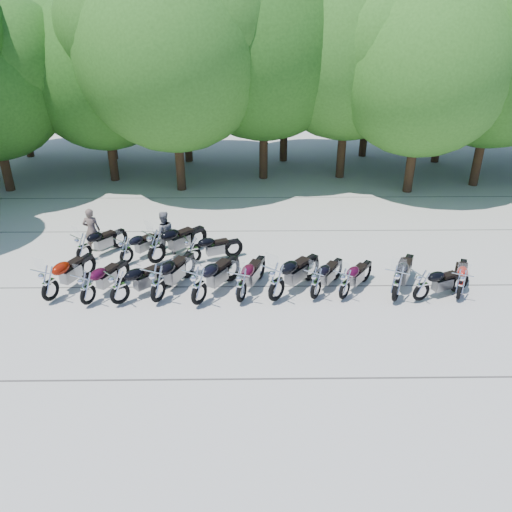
{
  "coord_description": "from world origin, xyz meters",
  "views": [
    {
      "loc": [
        -0.17,
        -12.49,
        8.02
      ],
      "look_at": [
        0.0,
        1.5,
        1.1
      ],
      "focal_mm": 35.0,
      "sensor_mm": 36.0,
      "label": 1
    }
  ],
  "objects_px": {
    "motorcycle_1": "(87,287)",
    "motorcycle_2": "(119,286)",
    "motorcycle_15": "(193,249)",
    "motorcycle_9": "(397,283)",
    "motorcycle_5": "(241,284)",
    "rider_1": "(164,233)",
    "motorcycle_6": "(277,281)",
    "motorcycle_0": "(49,282)",
    "rider_0": "(92,230)",
    "motorcycle_3": "(157,283)",
    "motorcycle_7": "(316,283)",
    "motorcycle_12": "(83,247)",
    "motorcycle_14": "(156,246)",
    "motorcycle_11": "(461,284)",
    "motorcycle_4": "(199,285)",
    "motorcycle_10": "(422,285)",
    "motorcycle_13": "(126,250)",
    "motorcycle_8": "(345,283)"
  },
  "relations": [
    {
      "from": "rider_1",
      "to": "motorcycle_9",
      "type": "bearing_deg",
      "value": 138.46
    },
    {
      "from": "motorcycle_2",
      "to": "motorcycle_10",
      "type": "relative_size",
      "value": 1.09
    },
    {
      "from": "motorcycle_6",
      "to": "motorcycle_7",
      "type": "bearing_deg",
      "value": -134.12
    },
    {
      "from": "motorcycle_3",
      "to": "rider_1",
      "type": "xyz_separation_m",
      "value": [
        -0.32,
        3.42,
        0.12
      ]
    },
    {
      "from": "motorcycle_4",
      "to": "motorcycle_9",
      "type": "height_order",
      "value": "motorcycle_4"
    },
    {
      "from": "motorcycle_2",
      "to": "motorcycle_9",
      "type": "distance_m",
      "value": 8.31
    },
    {
      "from": "motorcycle_6",
      "to": "motorcycle_7",
      "type": "xyz_separation_m",
      "value": [
        1.21,
        0.13,
        -0.12
      ]
    },
    {
      "from": "motorcycle_11",
      "to": "motorcycle_6",
      "type": "bearing_deg",
      "value": 24.86
    },
    {
      "from": "motorcycle_15",
      "to": "motorcycle_1",
      "type": "bearing_deg",
      "value": 110.36
    },
    {
      "from": "motorcycle_0",
      "to": "rider_0",
      "type": "bearing_deg",
      "value": -72.2
    },
    {
      "from": "motorcycle_0",
      "to": "motorcycle_6",
      "type": "distance_m",
      "value": 6.85
    },
    {
      "from": "motorcycle_4",
      "to": "motorcycle_15",
      "type": "distance_m",
      "value": 2.75
    },
    {
      "from": "motorcycle_7",
      "to": "motorcycle_12",
      "type": "bearing_deg",
      "value": 14.17
    },
    {
      "from": "rider_0",
      "to": "motorcycle_4",
      "type": "bearing_deg",
      "value": 134.87
    },
    {
      "from": "motorcycle_1",
      "to": "motorcycle_6",
      "type": "xyz_separation_m",
      "value": [
        5.65,
        0.11,
        0.1
      ]
    },
    {
      "from": "motorcycle_2",
      "to": "motorcycle_4",
      "type": "bearing_deg",
      "value": -135.94
    },
    {
      "from": "motorcycle_5",
      "to": "motorcycle_6",
      "type": "bearing_deg",
      "value": -157.55
    },
    {
      "from": "motorcycle_4",
      "to": "motorcycle_12",
      "type": "relative_size",
      "value": 1.18
    },
    {
      "from": "motorcycle_1",
      "to": "motorcycle_10",
      "type": "height_order",
      "value": "motorcycle_1"
    },
    {
      "from": "motorcycle_2",
      "to": "motorcycle_15",
      "type": "relative_size",
      "value": 1.1
    },
    {
      "from": "motorcycle_9",
      "to": "motorcycle_15",
      "type": "xyz_separation_m",
      "value": [
        -6.4,
        2.58,
        -0.08
      ]
    },
    {
      "from": "motorcycle_5",
      "to": "motorcycle_9",
      "type": "distance_m",
      "value": 4.68
    },
    {
      "from": "motorcycle_0",
      "to": "motorcycle_10",
      "type": "bearing_deg",
      "value": -158.32
    },
    {
      "from": "motorcycle_1",
      "to": "motorcycle_2",
      "type": "height_order",
      "value": "motorcycle_2"
    },
    {
      "from": "motorcycle_3",
      "to": "motorcycle_7",
      "type": "bearing_deg",
      "value": -154.92
    },
    {
      "from": "motorcycle_3",
      "to": "motorcycle_7",
      "type": "distance_m",
      "value": 4.78
    },
    {
      "from": "motorcycle_2",
      "to": "motorcycle_7",
      "type": "xyz_separation_m",
      "value": [
        5.9,
        0.24,
        -0.05
      ]
    },
    {
      "from": "motorcycle_10",
      "to": "motorcycle_14",
      "type": "relative_size",
      "value": 0.82
    },
    {
      "from": "motorcycle_8",
      "to": "rider_0",
      "type": "height_order",
      "value": "rider_0"
    },
    {
      "from": "rider_0",
      "to": "motorcycle_14",
      "type": "bearing_deg",
      "value": 152.82
    },
    {
      "from": "motorcycle_0",
      "to": "motorcycle_15",
      "type": "xyz_separation_m",
      "value": [
        4.07,
        2.43,
        -0.08
      ]
    },
    {
      "from": "motorcycle_2",
      "to": "motorcycle_4",
      "type": "height_order",
      "value": "motorcycle_4"
    },
    {
      "from": "motorcycle_5",
      "to": "motorcycle_11",
      "type": "distance_m",
      "value": 6.65
    },
    {
      "from": "motorcycle_9",
      "to": "rider_0",
      "type": "relative_size",
      "value": 1.44
    },
    {
      "from": "motorcycle_9",
      "to": "motorcycle_15",
      "type": "distance_m",
      "value": 6.9
    },
    {
      "from": "motorcycle_15",
      "to": "rider_1",
      "type": "distance_m",
      "value": 1.44
    },
    {
      "from": "motorcycle_2",
      "to": "motorcycle_3",
      "type": "height_order",
      "value": "motorcycle_3"
    },
    {
      "from": "motorcycle_3",
      "to": "motorcycle_4",
      "type": "xyz_separation_m",
      "value": [
        1.25,
        -0.16,
        0.01
      ]
    },
    {
      "from": "motorcycle_5",
      "to": "motorcycle_10",
      "type": "bearing_deg",
      "value": -159.57
    },
    {
      "from": "motorcycle_1",
      "to": "motorcycle_3",
      "type": "height_order",
      "value": "motorcycle_3"
    },
    {
      "from": "motorcycle_2",
      "to": "motorcycle_11",
      "type": "bearing_deg",
      "value": -133.66
    },
    {
      "from": "motorcycle_7",
      "to": "rider_1",
      "type": "height_order",
      "value": "rider_1"
    },
    {
      "from": "motorcycle_11",
      "to": "motorcycle_2",
      "type": "bearing_deg",
      "value": 25.24
    },
    {
      "from": "motorcycle_5",
      "to": "rider_1",
      "type": "distance_m",
      "value": 4.47
    },
    {
      "from": "motorcycle_2",
      "to": "rider_0",
      "type": "height_order",
      "value": "rider_0"
    },
    {
      "from": "motorcycle_14",
      "to": "rider_0",
      "type": "xyz_separation_m",
      "value": [
        -2.52,
        1.15,
        0.11
      ]
    },
    {
      "from": "motorcycle_13",
      "to": "rider_0",
      "type": "height_order",
      "value": "rider_0"
    },
    {
      "from": "motorcycle_0",
      "to": "rider_1",
      "type": "height_order",
      "value": "rider_1"
    },
    {
      "from": "rider_1",
      "to": "motorcycle_14",
      "type": "bearing_deg",
      "value": 64.06
    },
    {
      "from": "motorcycle_6",
      "to": "motorcycle_13",
      "type": "relative_size",
      "value": 1.25
    }
  ]
}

